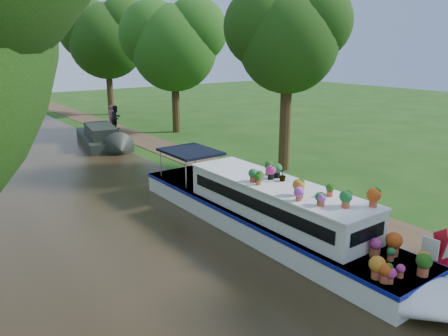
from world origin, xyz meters
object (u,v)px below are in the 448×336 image
(second_boat, at_px, (101,138))
(pedestrian_pink, at_px, (112,116))
(pedestrian_dark, at_px, (116,117))
(sandwich_board, at_px, (445,249))
(plant_boat, at_px, (276,213))

(second_boat, height_order, pedestrian_pink, pedestrian_pink)
(second_boat, distance_m, pedestrian_dark, 5.71)
(sandwich_board, xyz_separation_m, pedestrian_pink, (0.94, 26.48, 0.44))
(sandwich_board, bearing_deg, pedestrian_dark, 94.58)
(plant_boat, xyz_separation_m, second_boat, (0.50, 16.60, -0.32))
(plant_boat, bearing_deg, sandwich_board, -57.39)
(pedestrian_pink, bearing_deg, sandwich_board, -88.65)
(plant_boat, bearing_deg, pedestrian_pink, 80.71)
(second_boat, relative_size, pedestrian_pink, 4.10)
(plant_boat, bearing_deg, second_boat, 88.28)
(second_boat, bearing_deg, plant_boat, -80.74)
(pedestrian_dark, bearing_deg, sandwich_board, -118.86)
(sandwich_board, height_order, pedestrian_dark, pedestrian_dark)
(pedestrian_pink, height_order, pedestrian_dark, pedestrian_dark)
(sandwich_board, xyz_separation_m, pedestrian_dark, (0.87, 25.62, 0.47))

